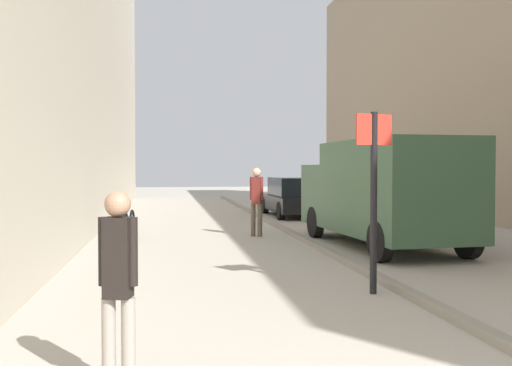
% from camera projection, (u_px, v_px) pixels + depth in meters
% --- Properties ---
extents(ground_plane, '(80.00, 80.00, 0.00)m').
position_uv_depth(ground_plane, '(237.00, 239.00, 14.09)').
color(ground_plane, '#A8A093').
extents(kerb_strip, '(0.16, 40.00, 0.12)m').
position_uv_depth(kerb_strip, '(297.00, 236.00, 14.34)').
color(kerb_strip, gray).
rests_on(kerb_strip, ground_plane).
extents(pedestrian_main_foreground, '(0.32, 0.22, 1.62)m').
position_uv_depth(pedestrian_main_foreground, '(118.00, 276.00, 4.45)').
color(pedestrian_main_foreground, gray).
rests_on(pedestrian_main_foreground, ground_plane).
extents(pedestrian_mid_block, '(0.34, 0.27, 1.81)m').
position_uv_depth(pedestrian_mid_block, '(256.00, 197.00, 14.69)').
color(pedestrian_mid_block, brown).
rests_on(pedestrian_mid_block, ground_plane).
extents(delivery_van, '(2.39, 5.65, 2.41)m').
position_uv_depth(delivery_van, '(382.00, 190.00, 12.70)').
color(delivery_van, '#335138').
rests_on(delivery_van, ground_plane).
extents(parked_car, '(1.90, 4.23, 1.45)m').
position_uv_depth(parked_car, '(294.00, 197.00, 20.93)').
color(parked_car, black).
rests_on(parked_car, ground_plane).
extents(street_sign_post, '(0.59, 0.19, 2.60)m').
position_uv_depth(street_sign_post, '(374.00, 186.00, 7.93)').
color(street_sign_post, black).
rests_on(street_sign_post, ground_plane).
extents(bicycle_leaning, '(0.20, 1.77, 0.98)m').
position_uv_depth(bicycle_leaning, '(129.00, 224.00, 14.02)').
color(bicycle_leaning, black).
rests_on(bicycle_leaning, ground_plane).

